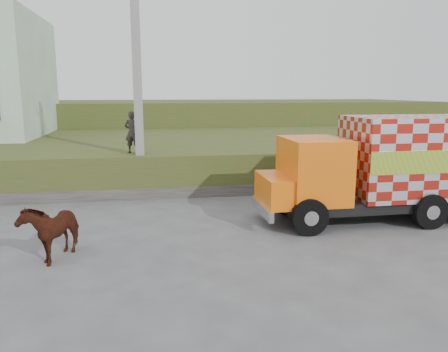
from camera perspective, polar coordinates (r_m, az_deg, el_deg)
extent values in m
plane|color=#474749|center=(11.70, -6.09, -7.63)|extent=(120.00, 120.00, 0.00)
cube|color=#2E4C19|center=(21.29, -7.87, 2.87)|extent=(40.00, 12.00, 1.50)
cube|color=#2E4C19|center=(33.15, -8.61, 7.04)|extent=(40.00, 12.00, 3.00)
cube|color=#595651|center=(15.73, -14.40, -2.29)|extent=(16.00, 0.50, 0.40)
cube|color=gray|center=(15.68, -11.23, 11.81)|extent=(0.30, 0.30, 8.00)
cube|color=black|center=(13.64, 19.81, -3.00)|extent=(6.05, 1.98, 0.31)
cube|color=orange|center=(12.54, 11.56, 0.82)|extent=(1.61, 2.05, 1.78)
cube|color=orange|center=(12.32, 7.02, -1.75)|extent=(0.90, 1.87, 0.80)
cube|color=silver|center=(13.96, 23.98, 2.40)|extent=(4.10, 2.15, 2.31)
cube|color=yellow|center=(13.08, 26.56, 1.67)|extent=(4.09, 0.05, 0.62)
cube|color=yellow|center=(14.87, 21.71, 3.04)|extent=(4.09, 0.05, 0.62)
cube|color=silver|center=(12.34, 4.97, -4.25)|extent=(0.14, 2.04, 0.27)
cylinder|color=black|center=(11.70, 11.09, -5.27)|extent=(0.98, 0.32, 0.98)
cylinder|color=black|center=(13.56, 8.09, -2.91)|extent=(0.98, 0.32, 0.98)
cylinder|color=black|center=(13.29, 25.27, -4.17)|extent=(0.98, 0.32, 0.98)
cylinder|color=black|center=(14.96, 20.87, -2.22)|extent=(0.98, 0.32, 0.98)
cylinder|color=black|center=(15.72, 25.36, -1.95)|extent=(0.98, 0.32, 0.98)
imported|color=black|center=(10.66, -21.56, -6.46)|extent=(1.25, 1.74, 1.34)
imported|color=#2A2825|center=(16.30, -11.89, 5.63)|extent=(0.63, 0.49, 1.52)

